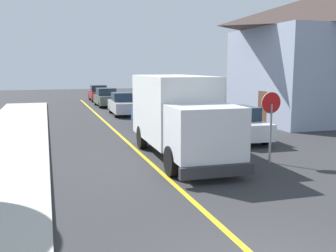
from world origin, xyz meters
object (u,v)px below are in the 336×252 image
object	(u,v)px
parked_car_furthest	(99,93)
house_across_street	(321,55)
box_truck	(179,113)
parked_car_far	(106,98)
parked_van_across	(237,124)
stop_sign	(271,113)
parked_car_mid	(124,104)
parked_car_near	(154,115)

from	to	relation	value
parked_car_furthest	house_across_street	bearing A→B (deg)	-58.15
box_truck	parked_car_far	world-z (taller)	box_truck
parked_van_across	house_across_street	size ratio (longest dim) A/B	0.41
stop_sign	parked_car_furthest	bearing A→B (deg)	94.96
box_truck	parked_car_mid	size ratio (longest dim) A/B	1.63
stop_sign	box_truck	bearing A→B (deg)	146.60
parked_car_near	stop_sign	bearing A→B (deg)	-78.71
parked_car_mid	stop_sign	bearing A→B (deg)	-81.70
parked_car_mid	parked_van_across	bearing A→B (deg)	-74.27
box_truck	parked_car_mid	world-z (taller)	box_truck
parked_car_far	parked_car_furthest	xyz separation A→B (m)	(0.10, 6.18, 0.00)
box_truck	house_across_street	world-z (taller)	house_across_street
parked_car_far	house_across_street	xyz separation A→B (m)	(12.33, -13.51, 3.54)
stop_sign	house_across_street	size ratio (longest dim) A/B	0.24
box_truck	house_across_street	bearing A→B (deg)	30.78
box_truck	parked_car_far	distance (m)	21.05
parked_car_far	box_truck	bearing A→B (deg)	-90.81
box_truck	parked_car_far	bearing A→B (deg)	89.19
box_truck	parked_car_far	xyz separation A→B (m)	(0.30, 21.03, -0.97)
parked_car_far	stop_sign	size ratio (longest dim) A/B	1.67
parked_car_mid	parked_car_furthest	size ratio (longest dim) A/B	1.01
box_truck	parked_car_near	size ratio (longest dim) A/B	1.64
box_truck	stop_sign	size ratio (longest dim) A/B	2.73
parked_car_furthest	stop_sign	bearing A→B (deg)	-85.04
box_truck	parked_car_far	size ratio (longest dim) A/B	1.63
parked_car_mid	stop_sign	size ratio (longest dim) A/B	1.68
box_truck	parked_car_furthest	size ratio (longest dim) A/B	1.64
parked_car_near	box_truck	bearing A→B (deg)	-98.02
parked_car_mid	stop_sign	world-z (taller)	stop_sign
parked_car_far	parked_van_across	distance (m)	18.86
parked_car_near	parked_car_mid	size ratio (longest dim) A/B	0.99
parked_car_mid	parked_van_across	world-z (taller)	same
parked_car_mid	parked_car_furthest	distance (m)	12.97
parked_car_furthest	stop_sign	world-z (taller)	stop_sign
parked_car_furthest	parked_van_across	bearing A→B (deg)	-81.99
parked_car_near	parked_car_furthest	bearing A→B (deg)	91.91
house_across_street	parked_car_near	bearing A→B (deg)	-179.69
parked_car_mid	parked_car_near	bearing A→B (deg)	-85.91
parked_car_mid	parked_car_far	xyz separation A→B (m)	(-0.27, 6.78, 0.00)
parked_van_across	stop_sign	xyz separation A→B (m)	(-0.95, -4.43, 1.06)
parked_van_across	stop_sign	size ratio (longest dim) A/B	1.69
box_truck	stop_sign	bearing A→B (deg)	-33.40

